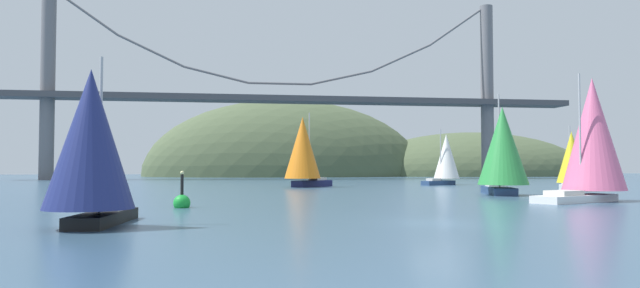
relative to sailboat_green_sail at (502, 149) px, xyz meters
The scene contains 11 objects.
ground_plane 29.02m from the sailboat_green_sail, 122.02° to the right, with size 360.00×360.00×0.00m, color #385670.
headland_center 111.22m from the sailboat_green_sail, 95.28° to the left, with size 79.00×44.00×42.91m, color #4C5B3D.
headland_right 119.46m from the sailboat_green_sail, 67.97° to the left, with size 70.98×44.00×25.50m, color #4C5B3D.
suspension_bridge 73.59m from the sailboat_green_sail, 102.16° to the left, with size 129.10×6.00×39.10m.
sailboat_green_sail is the anchor object (origin of this frame).
sailboat_pink_spinnaker 9.95m from the sailboat_green_sail, 74.34° to the right, with size 9.52×7.00×9.75m.
sailboat_yellow_sail 13.73m from the sailboat_green_sail, 32.24° to the left, with size 4.67×6.63×7.21m.
sailboat_orange_sail 28.59m from the sailboat_green_sail, 123.66° to the left, with size 7.86×8.01×9.78m.
sailboat_white_mainsail 30.52m from the sailboat_green_sail, 78.79° to the left, with size 6.91×5.32×8.17m.
sailboat_navy_sail 39.25m from the sailboat_green_sail, 141.88° to the right, with size 4.10×7.36×7.70m.
channel_buoy 30.84m from the sailboat_green_sail, 156.59° to the right, with size 1.10×1.10×2.64m.
Camera 1 is at (-9.52, -25.91, 2.67)m, focal length 32.18 mm.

